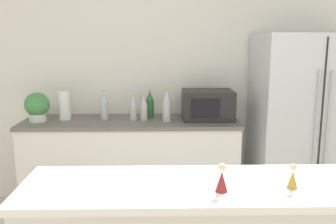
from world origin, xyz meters
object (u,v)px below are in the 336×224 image
object	(u,v)px
back_bottle_1	(104,106)
back_bottle_3	(133,108)
microwave	(208,105)
back_bottle_2	(167,106)
refrigerator	(304,126)
paper_towel_roll	(64,106)
wise_man_figurine_blue	(222,179)
wise_man_figurine_crimson	(293,178)
back_bottle_0	(150,104)
potted_plant	(37,106)
back_bottle_4	(144,108)

from	to	relation	value
back_bottle_1	back_bottle_3	distance (m)	0.28
microwave	back_bottle_2	xyz separation A→B (m)	(-0.39, -0.09, 0.01)
refrigerator	paper_towel_roll	xyz separation A→B (m)	(-2.26, 0.12, 0.19)
back_bottle_1	back_bottle_3	bearing A→B (deg)	-8.83
refrigerator	wise_man_figurine_blue	size ratio (longest dim) A/B	13.34
back_bottle_3	wise_man_figurine_crimson	world-z (taller)	back_bottle_3
back_bottle_0	wise_man_figurine_crimson	distance (m)	2.13
refrigerator	back_bottle_2	bearing A→B (deg)	179.37
back_bottle_0	back_bottle_1	bearing A→B (deg)	-171.58
paper_towel_roll	refrigerator	bearing A→B (deg)	-2.99
potted_plant	back_bottle_4	distance (m)	0.99
wise_man_figurine_crimson	wise_man_figurine_blue	bearing A→B (deg)	-174.52
potted_plant	wise_man_figurine_crimson	distance (m)	2.55
back_bottle_1	back_bottle_3	world-z (taller)	back_bottle_1
back_bottle_4	wise_man_figurine_crimson	bearing A→B (deg)	-68.64
back_bottle_1	potted_plant	bearing A→B (deg)	-172.76
back_bottle_0	wise_man_figurine_crimson	size ratio (longest dim) A/B	2.45
refrigerator	back_bottle_3	world-z (taller)	refrigerator
potted_plant	microwave	bearing A→B (deg)	2.43
refrigerator	potted_plant	bearing A→B (deg)	179.15
back_bottle_4	back_bottle_2	bearing A→B (deg)	-13.80
back_bottle_1	back_bottle_4	world-z (taller)	back_bottle_1
potted_plant	back_bottle_1	bearing A→B (deg)	7.24
paper_towel_roll	back_bottle_4	xyz separation A→B (m)	(0.76, -0.05, -0.02)
paper_towel_roll	back_bottle_2	distance (m)	0.98
paper_towel_roll	microwave	world-z (taller)	microwave
microwave	wise_man_figurine_blue	size ratio (longest dim) A/B	3.72
paper_towel_roll	back_bottle_2	world-z (taller)	back_bottle_2
back_bottle_1	microwave	bearing A→B (deg)	-0.56
back_bottle_2	potted_plant	bearing A→B (deg)	178.91
potted_plant	microwave	distance (m)	1.60
potted_plant	refrigerator	bearing A→B (deg)	-0.85
back_bottle_0	refrigerator	bearing A→B (deg)	-7.01
back_bottle_1	wise_man_figurine_crimson	xyz separation A→B (m)	(1.12, -1.95, 0.02)
back_bottle_3	wise_man_figurine_crimson	distance (m)	2.08
refrigerator	back_bottle_0	world-z (taller)	refrigerator
back_bottle_2	back_bottle_4	xyz separation A→B (m)	(-0.21, 0.05, -0.03)
back_bottle_2	back_bottle_3	bearing A→B (deg)	169.73
microwave	back_bottle_1	distance (m)	0.99
microwave	back_bottle_4	distance (m)	0.61
back_bottle_0	back_bottle_4	distance (m)	0.13
potted_plant	back_bottle_4	xyz separation A→B (m)	(0.99, 0.03, -0.03)
back_bottle_0	back_bottle_2	world-z (taller)	back_bottle_2
paper_towel_roll	back_bottle_2	xyz separation A→B (m)	(0.97, -0.10, 0.01)
back_bottle_3	back_bottle_4	bearing A→B (deg)	-2.45
back_bottle_3	wise_man_figurine_blue	xyz separation A→B (m)	(0.52, -1.94, 0.04)
wise_man_figurine_crimson	potted_plant	bearing A→B (deg)	132.80
back_bottle_1	back_bottle_2	xyz separation A→B (m)	(0.59, -0.10, 0.01)
refrigerator	wise_man_figurine_blue	distance (m)	2.17
potted_plant	paper_towel_roll	size ratio (longest dim) A/B	1.01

